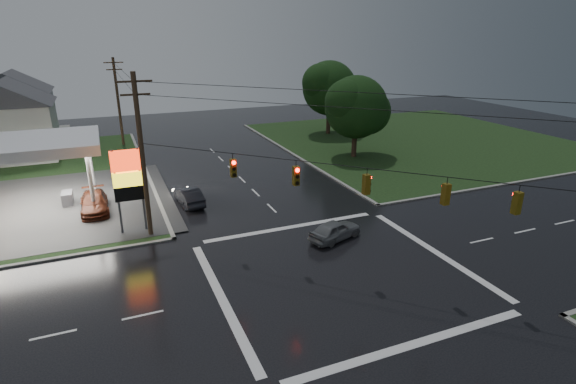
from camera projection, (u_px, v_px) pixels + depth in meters
name	position (u px, v px, depth m)	size (l,w,h in m)	color
ground	(338.00, 272.00, 26.27)	(120.00, 120.00, 0.00)	black
grass_ne	(418.00, 140.00, 58.28)	(36.00, 36.00, 0.08)	black
pylon_sign	(128.00, 178.00, 30.23)	(2.00, 0.35, 6.00)	#59595E
utility_pole_nw	(142.00, 155.00, 29.15)	(2.20, 0.32, 11.00)	#382619
utility_pole_n	(118.00, 101.00, 54.00)	(2.20, 0.32, 10.50)	#382619
traffic_signals	(343.00, 166.00, 24.08)	(26.87, 26.87, 1.47)	black
house_near	(8.00, 119.00, 48.47)	(11.05, 8.48, 8.60)	silver
house_far	(14.00, 104.00, 58.53)	(11.05, 8.48, 8.60)	silver
tree_ne_near	(357.00, 107.00, 48.64)	(7.99, 6.80, 8.98)	black
tree_ne_far	(330.00, 88.00, 59.96)	(8.46, 7.20, 9.80)	black
car_north	(189.00, 196.00, 36.40)	(1.50, 4.31, 1.42)	black
car_crossing	(335.00, 230.00, 30.23)	(1.59, 3.95, 1.35)	slate
car_pump	(94.00, 203.00, 34.89)	(2.02, 4.96, 1.44)	#4E2011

